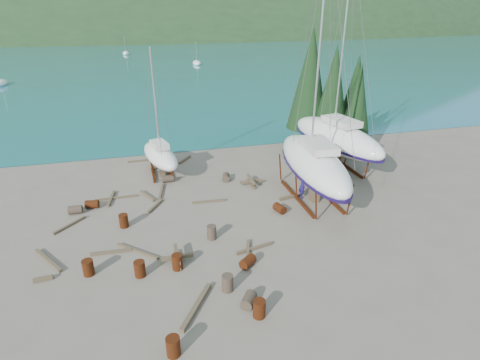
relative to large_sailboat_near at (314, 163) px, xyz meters
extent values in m
plane|color=#665B51|center=(-6.39, -2.66, -2.79)|extent=(600.00, 600.00, 0.00)
plane|color=#1A7684|center=(-6.39, 312.34, -2.79)|extent=(700.00, 700.00, 0.00)
ellipsoid|color=#1F371B|center=(-6.39, 317.34, -2.79)|extent=(800.00, 360.00, 110.00)
cube|color=beige|center=(-66.39, 187.34, -0.79)|extent=(6.00, 5.00, 4.00)
cube|color=#A54C2D|center=(-66.39, 187.34, 2.01)|extent=(6.60, 5.60, 1.60)
cube|color=beige|center=(-26.39, 187.34, -0.79)|extent=(6.00, 5.00, 4.00)
cube|color=#A54C2D|center=(-26.39, 187.34, 2.01)|extent=(6.60, 5.60, 1.60)
cube|color=beige|center=(23.61, 187.34, -0.79)|extent=(6.00, 5.00, 4.00)
cube|color=#A54C2D|center=(23.61, 187.34, 2.01)|extent=(6.60, 5.60, 1.60)
cylinder|color=black|center=(6.11, 9.34, -1.99)|extent=(0.36, 0.36, 1.60)
cone|color=black|center=(6.11, 9.34, 3.01)|extent=(3.60, 3.60, 8.40)
cylinder|color=black|center=(7.61, 7.34, -2.11)|extent=(0.36, 0.36, 1.36)
cone|color=black|center=(7.61, 7.34, 2.14)|extent=(3.06, 3.06, 7.14)
cylinder|color=black|center=(4.61, 11.34, -1.87)|extent=(0.36, 0.36, 1.84)
cone|color=black|center=(4.61, 11.34, 3.88)|extent=(4.14, 4.14, 9.66)
cylinder|color=black|center=(9.11, 10.34, -2.07)|extent=(0.36, 0.36, 1.44)
cone|color=black|center=(9.11, 10.34, 2.43)|extent=(3.24, 3.24, 7.56)
ellipsoid|color=white|center=(-36.39, 57.34, -2.41)|extent=(2.00, 5.00, 1.40)
ellipsoid|color=white|center=(3.61, 77.34, -2.41)|extent=(2.00, 5.00, 1.40)
cylinder|color=silver|center=(3.61, 77.34, 0.44)|extent=(0.08, 0.08, 5.00)
ellipsoid|color=white|center=(-14.39, 107.34, -2.41)|extent=(2.00, 5.00, 1.40)
cylinder|color=silver|center=(-14.39, 107.34, 0.44)|extent=(0.08, 0.08, 5.00)
ellipsoid|color=white|center=(0.00, 0.02, -0.04)|extent=(4.11, 11.22, 2.56)
cube|color=#170B3B|center=(0.00, -0.53, -0.88)|extent=(0.41, 1.99, 1.00)
cube|color=silver|center=(0.00, -0.53, 1.49)|extent=(2.03, 3.43, 0.50)
cylinder|color=silver|center=(0.00, 0.57, 7.93)|extent=(0.14, 0.14, 13.19)
cube|color=#602610|center=(-1.12, 0.02, -2.69)|extent=(0.18, 6.05, 0.20)
cube|color=#602610|center=(1.12, 0.02, -2.69)|extent=(0.18, 6.05, 0.20)
cube|color=brown|center=(0.00, -0.53, -2.31)|extent=(0.50, 0.80, 0.97)
ellipsoid|color=white|center=(4.46, 4.97, -0.01)|extent=(5.20, 11.32, 2.58)
cube|color=#170B3B|center=(4.46, 4.43, -0.85)|extent=(0.62, 1.98, 1.00)
cube|color=silver|center=(4.46, 4.43, 1.53)|extent=(2.34, 3.55, 0.50)
cylinder|color=silver|center=(4.46, 5.52, 7.93)|extent=(0.14, 0.14, 13.10)
cube|color=#602610|center=(3.35, 4.97, -2.69)|extent=(0.18, 6.00, 0.20)
cube|color=#602610|center=(5.57, 4.97, -2.69)|extent=(0.18, 6.00, 0.20)
cube|color=brown|center=(4.46, 4.43, -2.30)|extent=(0.50, 0.80, 0.99)
ellipsoid|color=white|center=(-10.43, 7.37, -1.14)|extent=(3.55, 6.72, 1.65)
cube|color=#170B3B|center=(-10.43, 7.05, -1.52)|extent=(0.53, 1.18, 1.00)
cube|color=silver|center=(-10.43, 7.05, -0.07)|extent=(1.55, 2.14, 0.50)
cylinder|color=silver|center=(-10.43, 7.69, 3.63)|extent=(0.14, 0.14, 7.70)
cube|color=#602610|center=(-11.14, 7.37, -2.69)|extent=(0.18, 3.53, 0.20)
cube|color=#602610|center=(-9.73, 7.37, -2.69)|extent=(0.18, 3.53, 0.20)
cube|color=brown|center=(-10.43, 7.05, -2.63)|extent=(0.50, 0.80, 0.33)
imported|color=#1B1457|center=(-0.66, 0.19, -1.83)|extent=(0.53, 0.74, 1.92)
cylinder|color=#602610|center=(-15.13, -5.25, -2.35)|extent=(0.58, 0.58, 0.88)
cylinder|color=#2D2823|center=(-7.60, -9.59, -2.50)|extent=(0.97, 1.05, 0.58)
cylinder|color=#602610|center=(-15.61, 2.47, -2.50)|extent=(0.97, 0.73, 0.58)
cylinder|color=#602610|center=(-11.32, -11.50, -2.35)|extent=(0.58, 0.58, 0.88)
cylinder|color=#2D2823|center=(-8.21, -3.56, -2.35)|extent=(0.58, 0.58, 0.88)
cylinder|color=#602610|center=(-3.04, -1.51, -2.50)|extent=(0.82, 1.02, 0.58)
cylinder|color=#602610|center=(-7.34, -10.40, -2.35)|extent=(0.58, 0.58, 0.88)
cylinder|color=#602610|center=(-13.40, -0.74, -2.35)|extent=(0.58, 0.58, 0.88)
cylinder|color=#2D2823|center=(-10.07, 5.53, -2.50)|extent=(0.90, 0.62, 0.58)
cylinder|color=#602610|center=(-12.51, -6.06, -2.35)|extent=(0.58, 0.58, 0.88)
cylinder|color=#2D2823|center=(-5.43, 4.61, -2.50)|extent=(0.79, 1.00, 0.58)
cylinder|color=#602610|center=(-6.83, -6.73, -2.50)|extent=(1.05, 1.00, 0.58)
cylinder|color=#602610|center=(-10.55, -5.97, -2.35)|extent=(0.58, 0.58, 0.88)
cylinder|color=#2D2823|center=(-16.65, 1.92, -2.50)|extent=(0.90, 0.61, 0.58)
cylinder|color=#2D2823|center=(-8.33, -8.32, -2.35)|extent=(0.58, 0.58, 0.88)
cube|color=brown|center=(-12.09, 10.80, -2.72)|extent=(2.38, 0.23, 0.14)
cube|color=brown|center=(-1.62, 0.24, -2.69)|extent=(1.71, 0.51, 0.19)
cube|color=brown|center=(-14.40, 3.45, -2.70)|extent=(0.54, 2.45, 0.19)
cube|color=brown|center=(-12.62, -3.86, -2.72)|extent=(2.32, 2.18, 0.15)
cube|color=brown|center=(-11.35, 1.39, -2.71)|extent=(1.25, 1.87, 0.17)
cube|color=brown|center=(-6.01, -5.32, -2.71)|extent=(2.36, 0.67, 0.16)
cube|color=brown|center=(-8.13, 9.94, -2.70)|extent=(1.33, 1.65, 0.19)
cube|color=brown|center=(-6.42, -5.34, -2.70)|extent=(0.70, 1.75, 0.17)
cube|color=brown|center=(-11.80, 3.21, -2.70)|extent=(1.06, 1.90, 0.19)
cube|color=brown|center=(-10.39, 9.60, -2.72)|extent=(1.36, 2.46, 0.15)
cube|color=brown|center=(-10.74, 3.73, -2.71)|extent=(0.62, 2.59, 0.16)
cube|color=brown|center=(-7.50, 1.17, -2.71)|extent=(2.41, 0.33, 0.15)
cube|color=brown|center=(-14.08, -3.56, -2.71)|extent=(2.33, 0.29, 0.17)
cube|color=brown|center=(-17.38, -5.17, -2.68)|extent=(0.94, 0.29, 0.22)
cube|color=brown|center=(-17.45, -3.49, -2.70)|extent=(1.83, 2.53, 0.18)
cube|color=brown|center=(-14.05, 3.50, -2.72)|extent=(3.00, 0.20, 0.15)
cube|color=brown|center=(-10.04, -9.17, -2.68)|extent=(1.90, 2.77, 0.23)
cube|color=brown|center=(-16.82, 0.24, -2.71)|extent=(1.81, 1.88, 0.16)
cube|color=brown|center=(-10.50, -5.33, -2.69)|extent=(0.20, 1.80, 0.20)
cube|color=brown|center=(-10.50, -5.33, -2.49)|extent=(1.80, 0.20, 0.20)
cube|color=brown|center=(-10.50, -5.33, -2.29)|extent=(0.20, 1.80, 0.20)
cube|color=brown|center=(-3.70, 3.25, -2.69)|extent=(0.20, 1.80, 0.20)
cube|color=brown|center=(-3.70, 3.25, -2.49)|extent=(1.80, 0.20, 0.20)
cube|color=brown|center=(-3.70, 3.25, -2.29)|extent=(0.20, 1.80, 0.20)
camera|label=1|loc=(-11.54, -22.72, 9.94)|focal=28.00mm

